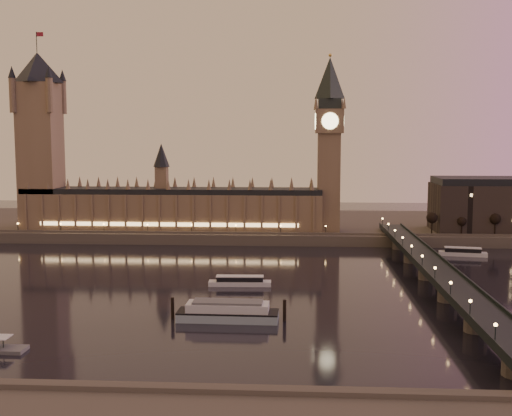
{
  "coord_description": "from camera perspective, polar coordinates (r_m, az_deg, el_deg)",
  "views": [
    {
      "loc": [
        34.36,
        -259.76,
        61.76
      ],
      "look_at": [
        16.18,
        35.0,
        29.04
      ],
      "focal_mm": 45.0,
      "sensor_mm": 36.0,
      "label": 1
    }
  ],
  "objects": [
    {
      "name": "cruise_boat_b",
      "position": [
        352.56,
        17.9,
        -3.75
      ],
      "size": [
        25.0,
        10.2,
        4.49
      ],
      "rotation": [
        0.0,
        0.0,
        -0.17
      ],
      "color": "silver",
      "rests_on": "ground"
    },
    {
      "name": "westminster_bridge",
      "position": [
        271.87,
        15.69,
        -5.86
      ],
      "size": [
        13.2,
        260.0,
        15.3
      ],
      "color": "black",
      "rests_on": "ground"
    },
    {
      "name": "cruise_boat_a",
      "position": [
        269.56,
        -1.44,
        -6.52
      ],
      "size": [
        26.26,
        6.67,
        4.17
      ],
      "rotation": [
        0.0,
        0.0,
        0.04
      ],
      "color": "silver",
      "rests_on": "ground"
    },
    {
      "name": "palace_of_westminster",
      "position": [
        390.03,
        -7.5,
        0.37
      ],
      "size": [
        180.0,
        26.62,
        52.0
      ],
      "color": "brown",
      "rests_on": "ground"
    },
    {
      "name": "bare_tree_1",
      "position": [
        383.97,
        17.96,
        -1.09
      ],
      "size": [
        5.46,
        5.46,
        11.11
      ],
      "color": "black",
      "rests_on": "ground"
    },
    {
      "name": "bare_tree_0",
      "position": [
        380.16,
        15.54,
        -1.09
      ],
      "size": [
        5.46,
        5.46,
        11.11
      ],
      "color": "black",
      "rests_on": "ground"
    },
    {
      "name": "far_embankment",
      "position": [
        428.83,
        2.92,
        -1.56
      ],
      "size": [
        560.0,
        130.0,
        6.0
      ],
      "primitive_type": "cube",
      "color": "#423D35",
      "rests_on": "ground"
    },
    {
      "name": "big_ben",
      "position": [
        381.26,
        6.52,
        6.61
      ],
      "size": [
        17.68,
        17.68,
        104.0
      ],
      "color": "brown",
      "rests_on": "ground"
    },
    {
      "name": "moored_barge",
      "position": [
        219.66,
        -2.52,
        -9.18
      ],
      "size": [
        39.5,
        10.24,
        7.24
      ],
      "rotation": [
        0.0,
        0.0,
        -0.02
      ],
      "color": "#89A3AF",
      "rests_on": "ground"
    },
    {
      "name": "bare_tree_2",
      "position": [
        388.45,
        20.34,
        -1.1
      ],
      "size": [
        5.46,
        5.46,
        11.11
      ],
      "color": "black",
      "rests_on": "ground"
    },
    {
      "name": "victoria_tower",
      "position": [
        410.88,
        -18.66,
        6.55
      ],
      "size": [
        31.68,
        31.68,
        118.0
      ],
      "color": "brown",
      "rests_on": "ground"
    },
    {
      "name": "ground",
      "position": [
        269.2,
        -3.93,
        -6.96
      ],
      "size": [
        700.0,
        700.0,
        0.0
      ],
      "primitive_type": "plane",
      "color": "black",
      "rests_on": "ground"
    }
  ]
}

